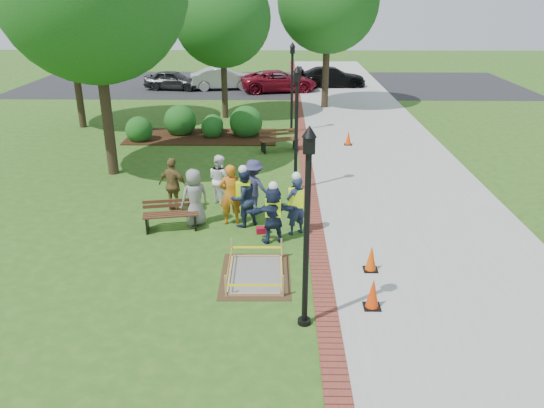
{
  "coord_description": "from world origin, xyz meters",
  "views": [
    {
      "loc": [
        0.73,
        -12.39,
        6.55
      ],
      "look_at": [
        0.5,
        1.2,
        1.0
      ],
      "focal_mm": 35.0,
      "sensor_mm": 36.0,
      "label": 1
    }
  ],
  "objects_px": {
    "cone_front": "(373,294)",
    "hivis_worker_b": "(296,204)",
    "hivis_worker_c": "(243,196)",
    "bench_near": "(171,221)",
    "hivis_worker_a": "(273,212)",
    "lamp_near": "(307,215)",
    "wet_concrete_pad": "(255,267)"
  },
  "relations": [
    {
      "from": "cone_front",
      "to": "hivis_worker_c",
      "type": "relative_size",
      "value": 0.39
    },
    {
      "from": "hivis_worker_a",
      "to": "hivis_worker_c",
      "type": "distance_m",
      "value": 1.4
    },
    {
      "from": "hivis_worker_a",
      "to": "hivis_worker_b",
      "type": "distance_m",
      "value": 0.83
    },
    {
      "from": "wet_concrete_pad",
      "to": "hivis_worker_b",
      "type": "relative_size",
      "value": 1.25
    },
    {
      "from": "lamp_near",
      "to": "hivis_worker_b",
      "type": "relative_size",
      "value": 2.28
    },
    {
      "from": "bench_near",
      "to": "cone_front",
      "type": "xyz_separation_m",
      "value": [
        5.21,
        -4.04,
        0.08
      ]
    },
    {
      "from": "wet_concrete_pad",
      "to": "bench_near",
      "type": "height_order",
      "value": "bench_near"
    },
    {
      "from": "cone_front",
      "to": "hivis_worker_c",
      "type": "distance_m",
      "value": 5.39
    },
    {
      "from": "cone_front",
      "to": "hivis_worker_c",
      "type": "xyz_separation_m",
      "value": [
        -3.11,
        4.36,
        0.58
      ]
    },
    {
      "from": "lamp_near",
      "to": "cone_front",
      "type": "bearing_deg",
      "value": 21.78
    },
    {
      "from": "hivis_worker_a",
      "to": "hivis_worker_c",
      "type": "bearing_deg",
      "value": 129.39
    },
    {
      "from": "hivis_worker_a",
      "to": "lamp_near",
      "type": "bearing_deg",
      "value": -79.59
    },
    {
      "from": "hivis_worker_c",
      "to": "bench_near",
      "type": "bearing_deg",
      "value": -171.25
    },
    {
      "from": "wet_concrete_pad",
      "to": "hivis_worker_b",
      "type": "distance_m",
      "value": 2.74
    },
    {
      "from": "wet_concrete_pad",
      "to": "hivis_worker_a",
      "type": "height_order",
      "value": "hivis_worker_a"
    },
    {
      "from": "lamp_near",
      "to": "bench_near",
      "type": "bearing_deg",
      "value": 128.52
    },
    {
      "from": "wet_concrete_pad",
      "to": "cone_front",
      "type": "height_order",
      "value": "cone_front"
    },
    {
      "from": "wet_concrete_pad",
      "to": "cone_front",
      "type": "bearing_deg",
      "value": -27.5
    },
    {
      "from": "hivis_worker_a",
      "to": "hivis_worker_b",
      "type": "bearing_deg",
      "value": 40.15
    },
    {
      "from": "wet_concrete_pad",
      "to": "hivis_worker_a",
      "type": "xyz_separation_m",
      "value": [
        0.4,
        1.91,
        0.65
      ]
    },
    {
      "from": "bench_near",
      "to": "hivis_worker_c",
      "type": "xyz_separation_m",
      "value": [
        2.1,
        0.32,
        0.66
      ]
    },
    {
      "from": "hivis_worker_b",
      "to": "hivis_worker_c",
      "type": "bearing_deg",
      "value": 160.2
    },
    {
      "from": "bench_near",
      "to": "hivis_worker_a",
      "type": "height_order",
      "value": "hivis_worker_a"
    },
    {
      "from": "hivis_worker_a",
      "to": "hivis_worker_b",
      "type": "relative_size",
      "value": 0.95
    },
    {
      "from": "hivis_worker_b",
      "to": "bench_near",
      "type": "bearing_deg",
      "value": 176.45
    },
    {
      "from": "bench_near",
      "to": "hivis_worker_a",
      "type": "xyz_separation_m",
      "value": [
        2.98,
        -0.76,
        0.61
      ]
    },
    {
      "from": "bench_near",
      "to": "hivis_worker_c",
      "type": "distance_m",
      "value": 2.22
    },
    {
      "from": "wet_concrete_pad",
      "to": "hivis_worker_c",
      "type": "height_order",
      "value": "hivis_worker_c"
    },
    {
      "from": "wet_concrete_pad",
      "to": "bench_near",
      "type": "relative_size",
      "value": 1.41
    },
    {
      "from": "cone_front",
      "to": "bench_near",
      "type": "bearing_deg",
      "value": 142.23
    },
    {
      "from": "bench_near",
      "to": "hivis_worker_a",
      "type": "relative_size",
      "value": 0.93
    },
    {
      "from": "cone_front",
      "to": "hivis_worker_b",
      "type": "bearing_deg",
      "value": 112.73
    }
  ]
}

